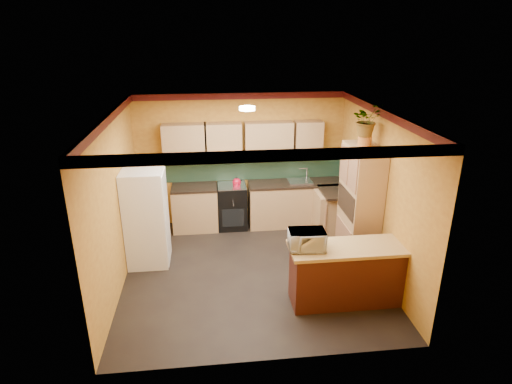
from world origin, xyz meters
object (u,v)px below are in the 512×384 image
at_px(base_cabinets_back, 262,205).
at_px(breakfast_bar, 352,275).
at_px(fridge, 146,218).
at_px(pantry, 360,207).
at_px(stove, 232,206).
at_px(microwave, 307,240).

distance_m(base_cabinets_back, breakfast_bar, 2.97).
distance_m(fridge, breakfast_bar, 3.52).
distance_m(fridge, pantry, 3.63).
bearing_deg(stove, breakfast_bar, -60.13).
relative_size(base_cabinets_back, microwave, 7.13).
bearing_deg(microwave, fridge, 150.95).
bearing_deg(base_cabinets_back, fridge, -149.45).
height_order(stove, pantry, pantry).
bearing_deg(fridge, pantry, -6.44).
bearing_deg(microwave, stove, 110.69).
distance_m(stove, breakfast_bar, 3.23).
bearing_deg(breakfast_bar, stove, 119.87).
bearing_deg(fridge, base_cabinets_back, 30.55).
bearing_deg(base_cabinets_back, pantry, -49.52).
relative_size(base_cabinets_back, pantry, 1.74).
height_order(base_cabinets_back, pantry, pantry).
height_order(base_cabinets_back, stove, stove).
xyz_separation_m(base_cabinets_back, breakfast_bar, (0.98, -2.80, 0.00)).
xyz_separation_m(stove, fridge, (-1.54, -1.28, 0.39)).
relative_size(base_cabinets_back, breakfast_bar, 2.03).
height_order(stove, microwave, microwave).
xyz_separation_m(fridge, microwave, (2.43, -1.52, 0.22)).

